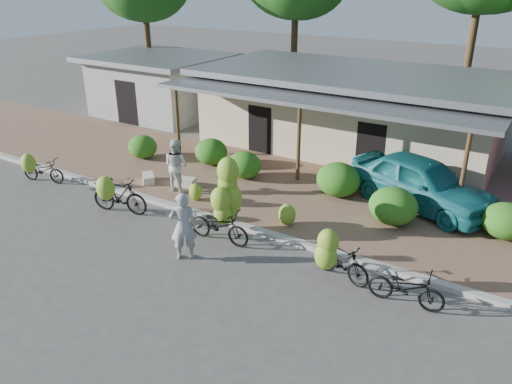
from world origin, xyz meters
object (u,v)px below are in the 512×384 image
Objects in this scene: bike_left at (117,195)px; bike_center at (223,209)px; bike_right at (337,258)px; vendor at (183,226)px; bike_far_left at (41,169)px; bike_far_right at (406,287)px; sack_far at (148,178)px; bystander at (176,165)px; teal_van at (421,182)px; sack_near at (184,182)px.

bike_left is 3.80m from bike_center.
vendor is (-3.92, -1.11, 0.28)m from bike_right.
bike_far_left is at bearing 71.94° from bike_left.
bike_far_right is (13.50, -0.28, -0.08)m from bike_far_left.
bystander reaches higher than sack_far.
bike_left is 1.12× the size of bike_far_right.
bike_far_right is at bearing -105.76° from bike_far_left.
bike_far_left reaches higher than bike_far_right.
bystander is at bearing 132.22° from teal_van.
teal_van is (8.89, 3.14, 0.68)m from sack_far.
bike_center is 1.29× the size of bystander.
vendor is at bearing -118.76° from bike_left.
sack_near is (4.77, 2.31, -0.27)m from bike_far_left.
bike_center reaches higher than bike_right.
bike_right reaches higher than bike_far_right.
bike_far_left is at bearing 84.40° from bike_far_right.
vendor reaches higher than bike_far_left.
bike_center is at bearing -21.14° from sack_far.
bike_left is at bearing -55.27° from vendor.
bike_far_left is 8.09m from bike_center.
bike_far_right is 10.29m from sack_far.
bystander reaches higher than sack_near.
vendor reaches higher than bike_right.
bike_center is 2.80× the size of sack_near.
sack_far is 0.41× the size of bystander.
bike_far_right is at bearing -102.58° from bike_left.
sack_far is at bearing 3.88° from bystander.
bike_left is at bearing 143.51° from teal_van.
sack_far is at bearing 89.62° from bike_right.
bike_right is 5.35m from teal_van.
teal_van is (7.50, 3.15, -0.10)m from bystander.
bike_right reaches higher than bike_left.
bike_center reaches higher than bike_left.
vendor reaches higher than sack_near.
sack_near is 0.18× the size of teal_van.
teal_van is at bearing 8.02° from bike_right.
bike_right is (3.68, -0.38, -0.25)m from bike_center.
bike_center is at bearing 81.23° from bike_far_right.
bike_far_right is at bearing 170.22° from bystander.
sack_near is 0.87m from bystander.
vendor is at bearing 167.95° from bike_center.
bike_far_left is 0.38× the size of teal_van.
bike_center is (3.76, 0.50, 0.26)m from bike_left.
sack_far is (-4.62, 1.79, -0.67)m from bike_center.
bike_far_right is at bearing -97.47° from bike_center.
bike_left is 1.05× the size of vendor.
bike_far_left is 3.96m from sack_far.
bike_left reaches higher than sack_near.
bystander is at bearing 86.94° from bike_right.
bike_right reaches higher than sack_near.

